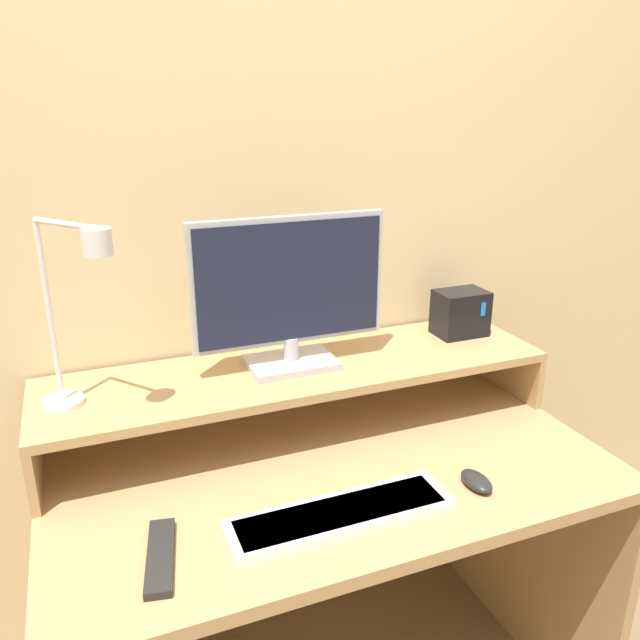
% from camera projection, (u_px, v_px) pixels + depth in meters
% --- Properties ---
extents(wall_back, '(6.00, 0.05, 2.50)m').
position_uv_depth(wall_back, '(271.00, 214.00, 1.60)').
color(wall_back, beige).
rests_on(wall_back, ground_plane).
extents(desk, '(1.25, 0.71, 0.75)m').
position_uv_depth(desk, '(328.00, 538.00, 1.50)').
color(desk, tan).
rests_on(desk, ground_plane).
extents(monitor_shelf, '(1.25, 0.33, 0.16)m').
position_uv_depth(monitor_shelf, '(300.00, 374.00, 1.55)').
color(monitor_shelf, tan).
rests_on(monitor_shelf, desk).
extents(monitor, '(0.48, 0.15, 0.37)m').
position_uv_depth(monitor, '(290.00, 292.00, 1.48)').
color(monitor, '#BCBCC1').
rests_on(monitor, monitor_shelf).
extents(desk_lamp, '(0.18, 0.20, 0.41)m').
position_uv_depth(desk_lamp, '(76.00, 304.00, 1.23)').
color(desk_lamp, silver).
rests_on(desk_lamp, monitor_shelf).
extents(router_dock, '(0.14, 0.10, 0.13)m').
position_uv_depth(router_dock, '(460.00, 313.00, 1.73)').
color(router_dock, black).
rests_on(router_dock, monitor_shelf).
extents(keyboard, '(0.46, 0.12, 0.02)m').
position_uv_depth(keyboard, '(341.00, 514.00, 1.23)').
color(keyboard, white).
rests_on(keyboard, desk).
extents(mouse, '(0.05, 0.09, 0.03)m').
position_uv_depth(mouse, '(476.00, 481.00, 1.33)').
color(mouse, black).
rests_on(mouse, desk).
extents(remote_control, '(0.08, 0.20, 0.02)m').
position_uv_depth(remote_control, '(160.00, 557.00, 1.12)').
color(remote_control, black).
rests_on(remote_control, desk).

